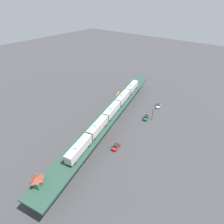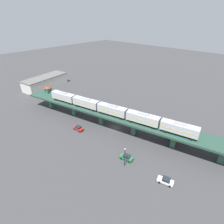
{
  "view_description": "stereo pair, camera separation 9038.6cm",
  "coord_description": "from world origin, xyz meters",
  "px_view_note": "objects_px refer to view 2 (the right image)",
  "views": [
    {
      "loc": [
        -40.54,
        50.12,
        50.98
      ],
      "look_at": [
        -1.5,
        0.29,
        8.15
      ],
      "focal_mm": 28.0,
      "sensor_mm": 36.0,
      "label": 1
    },
    {
      "loc": [
        -45.19,
        -39.65,
        41.56
      ],
      "look_at": [
        -1.5,
        0.29,
        8.15
      ],
      "focal_mm": 28.0,
      "sensor_mm": 36.0,
      "label": 2
    }
  ],
  "objects_px": {
    "street_car_white": "(166,181)",
    "subway_train": "(112,110)",
    "signal_hut": "(48,89)",
    "warehouse_building": "(46,82)",
    "street_car_red": "(78,128)",
    "street_lamp": "(125,156)",
    "street_car_green": "(126,157)",
    "delivery_truck": "(177,134)"
  },
  "relations": [
    {
      "from": "street_car_white",
      "to": "subway_train",
      "type": "bearing_deg",
      "value": 72.15
    },
    {
      "from": "signal_hut",
      "to": "warehouse_building",
      "type": "height_order",
      "value": "signal_hut"
    },
    {
      "from": "subway_train",
      "to": "street_car_white",
      "type": "height_order",
      "value": "subway_train"
    },
    {
      "from": "street_car_red",
      "to": "warehouse_building",
      "type": "xyz_separation_m",
      "value": [
        16.15,
        53.96,
        2.47
      ]
    },
    {
      "from": "street_lamp",
      "to": "street_car_green",
      "type": "bearing_deg",
      "value": 25.09
    },
    {
      "from": "signal_hut",
      "to": "street_lamp",
      "type": "xyz_separation_m",
      "value": [
        -7.05,
        -55.7,
        -4.35
      ]
    },
    {
      "from": "signal_hut",
      "to": "street_lamp",
      "type": "height_order",
      "value": "signal_hut"
    },
    {
      "from": "street_car_red",
      "to": "street_car_white",
      "type": "relative_size",
      "value": 0.97
    },
    {
      "from": "signal_hut",
      "to": "street_lamp",
      "type": "bearing_deg",
      "value": -97.21
    },
    {
      "from": "street_car_red",
      "to": "delivery_truck",
      "type": "xyz_separation_m",
      "value": [
        22.21,
        -31.85,
        0.82
      ]
    },
    {
      "from": "delivery_truck",
      "to": "street_lamp",
      "type": "height_order",
      "value": "street_lamp"
    },
    {
      "from": "signal_hut",
      "to": "subway_train",
      "type": "bearing_deg",
      "value": -82.89
    },
    {
      "from": "street_car_white",
      "to": "street_lamp",
      "type": "distance_m",
      "value": 13.24
    },
    {
      "from": "subway_train",
      "to": "street_car_green",
      "type": "height_order",
      "value": "subway_train"
    },
    {
      "from": "signal_hut",
      "to": "street_car_white",
      "type": "height_order",
      "value": "signal_hut"
    },
    {
      "from": "street_car_white",
      "to": "delivery_truck",
      "type": "height_order",
      "value": "delivery_truck"
    },
    {
      "from": "street_car_green",
      "to": "warehouse_building",
      "type": "height_order",
      "value": "warehouse_building"
    },
    {
      "from": "street_car_green",
      "to": "warehouse_building",
      "type": "xyz_separation_m",
      "value": [
        15.9,
        78.73,
        2.47
      ]
    },
    {
      "from": "delivery_truck",
      "to": "street_lamp",
      "type": "relative_size",
      "value": 1.08
    },
    {
      "from": "signal_hut",
      "to": "street_car_red",
      "type": "xyz_separation_m",
      "value": [
        -4.79,
        -29.77,
        -7.52
      ]
    },
    {
      "from": "subway_train",
      "to": "street_car_white",
      "type": "xyz_separation_m",
      "value": [
        -9.26,
        -28.75,
        -8.26
      ]
    },
    {
      "from": "delivery_truck",
      "to": "warehouse_building",
      "type": "relative_size",
      "value": 0.25
    },
    {
      "from": "signal_hut",
      "to": "street_car_green",
      "type": "bearing_deg",
      "value": -94.77
    },
    {
      "from": "subway_train",
      "to": "signal_hut",
      "type": "height_order",
      "value": "subway_train"
    },
    {
      "from": "street_lamp",
      "to": "delivery_truck",
      "type": "bearing_deg",
      "value": -13.59
    },
    {
      "from": "street_car_red",
      "to": "street_car_green",
      "type": "relative_size",
      "value": 0.98
    },
    {
      "from": "street_car_green",
      "to": "signal_hut",
      "type": "bearing_deg",
      "value": 85.23
    },
    {
      "from": "street_lamp",
      "to": "warehouse_building",
      "type": "bearing_deg",
      "value": 77.03
    },
    {
      "from": "delivery_truck",
      "to": "warehouse_building",
      "type": "bearing_deg",
      "value": 94.04
    },
    {
      "from": "subway_train",
      "to": "street_car_green",
      "type": "bearing_deg",
      "value": -122.27
    },
    {
      "from": "street_car_white",
      "to": "warehouse_building",
      "type": "height_order",
      "value": "warehouse_building"
    },
    {
      "from": "subway_train",
      "to": "street_lamp",
      "type": "relative_size",
      "value": 8.86
    },
    {
      "from": "street_car_red",
      "to": "delivery_truck",
      "type": "bearing_deg",
      "value": -55.11
    },
    {
      "from": "street_car_green",
      "to": "street_lamp",
      "type": "relative_size",
      "value": 0.67
    },
    {
      "from": "subway_train",
      "to": "delivery_truck",
      "type": "relative_size",
      "value": 8.17
    },
    {
      "from": "subway_train",
      "to": "street_lamp",
      "type": "height_order",
      "value": "subway_train"
    },
    {
      "from": "street_car_green",
      "to": "delivery_truck",
      "type": "height_order",
      "value": "delivery_truck"
    },
    {
      "from": "signal_hut",
      "to": "delivery_truck",
      "type": "xyz_separation_m",
      "value": [
        17.42,
        -61.62,
        -6.69
      ]
    },
    {
      "from": "street_lamp",
      "to": "street_car_red",
      "type": "bearing_deg",
      "value": 85.03
    },
    {
      "from": "warehouse_building",
      "to": "subway_train",
      "type": "bearing_deg",
      "value": -95.76
    },
    {
      "from": "signal_hut",
      "to": "street_car_red",
      "type": "relative_size",
      "value": 0.84
    },
    {
      "from": "subway_train",
      "to": "street_car_red",
      "type": "distance_m",
      "value": 16.06
    }
  ]
}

